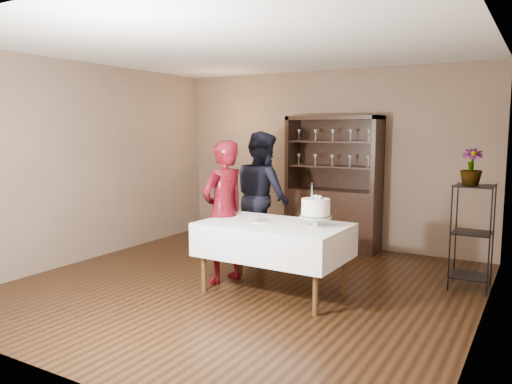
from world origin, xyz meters
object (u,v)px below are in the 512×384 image
(cake_table, at_px, (274,240))
(woman, at_px, (224,211))
(cake, at_px, (316,209))
(man, at_px, (262,197))
(potted_plant, at_px, (471,167))
(plant_etagere, at_px, (472,233))
(china_hutch, at_px, (333,205))

(cake_table, relative_size, woman, 0.95)
(cake_table, height_order, cake, cake)
(man, distance_m, potted_plant, 2.66)
(plant_etagere, bearing_deg, cake, -139.12)
(china_hutch, xyz_separation_m, cake_table, (0.23, -2.32, -0.06))
(man, bearing_deg, china_hutch, -81.71)
(china_hutch, height_order, woman, china_hutch)
(china_hutch, relative_size, woman, 1.19)
(cake, relative_size, potted_plant, 1.14)
(woman, height_order, man, man)
(man, xyz_separation_m, potted_plant, (2.61, 0.10, 0.50))
(cake_table, bearing_deg, china_hutch, 95.57)
(woman, xyz_separation_m, man, (-0.06, 1.03, 0.05))
(plant_etagere, height_order, cake_table, plant_etagere)
(potted_plant, bearing_deg, man, -177.74)
(cake_table, bearing_deg, cake, 7.63)
(cake, height_order, potted_plant, potted_plant)
(china_hutch, height_order, cake, china_hutch)
(man, relative_size, potted_plant, 4.36)
(man, bearing_deg, potted_plant, -143.44)
(china_hutch, bearing_deg, man, -116.02)
(potted_plant, bearing_deg, cake_table, -145.34)
(cake_table, relative_size, potted_plant, 3.91)
(cake_table, xyz_separation_m, cake, (0.46, 0.06, 0.37))
(cake_table, distance_m, woman, 0.78)
(china_hutch, distance_m, cake_table, 2.33)
(china_hutch, height_order, potted_plant, china_hutch)
(plant_etagere, height_order, woman, woman)
(plant_etagere, relative_size, cake, 2.59)
(china_hutch, relative_size, cake_table, 1.26)
(plant_etagere, bearing_deg, china_hutch, 153.17)
(woman, distance_m, cake, 1.21)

